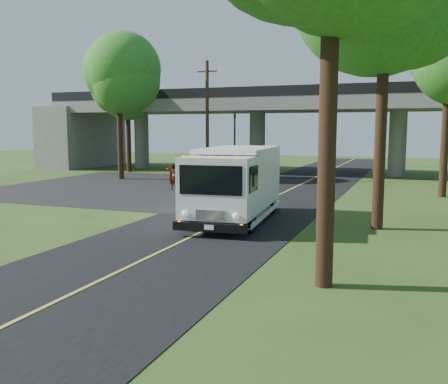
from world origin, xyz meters
The scene contains 12 objects.
ground centered at (0.00, 0.00, 0.00)m, with size 120.00×120.00×0.00m, color #2B4B1A.
road centered at (0.00, 10.00, 0.01)m, with size 7.00×90.00×0.02m, color black.
parking_lot centered at (-11.00, 18.00, 0.01)m, with size 16.00×18.00×0.01m, color black.
lane_line centered at (0.00, 10.00, 0.03)m, with size 0.12×90.00×0.01m, color gold.
overpass centered at (0.00, 32.00, 4.56)m, with size 54.00×10.00×7.30m.
traffic_signal centered at (-6.00, 26.00, 3.20)m, with size 0.18×0.22×5.20m.
utility_pole centered at (-7.50, 24.00, 4.59)m, with size 1.60×0.26×9.00m.
tree_left_lot centered at (-13.79, 21.84, 7.90)m, with size 5.60×5.50×10.50m.
tree_left_far centered at (-16.79, 27.84, 7.45)m, with size 5.26×5.16×9.89m.
step_van centered at (0.39, 8.51, 1.70)m, with size 3.43×7.67×3.13m.
red_sedan centered at (-7.17, 20.78, 0.58)m, with size 1.63×4.02×1.17m, color #AA200A.
pedestrian centered at (-6.92, 17.14, 0.84)m, with size 0.62×0.40×1.69m, color gray.
Camera 1 is at (7.57, -11.31, 3.97)m, focal length 40.00 mm.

